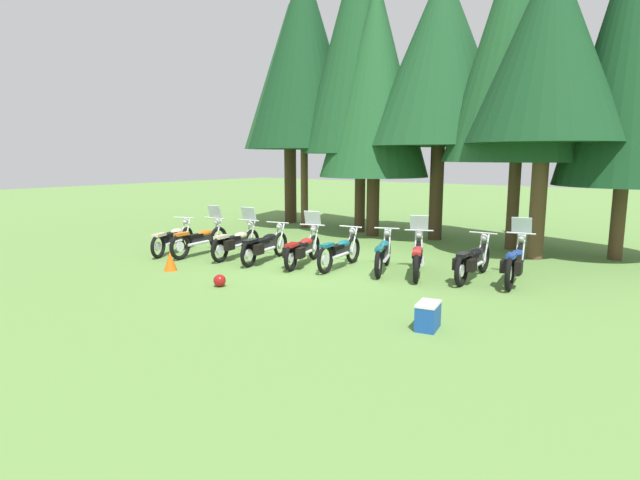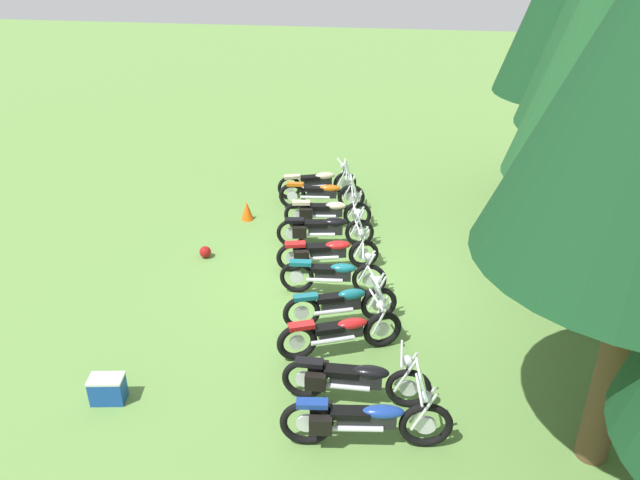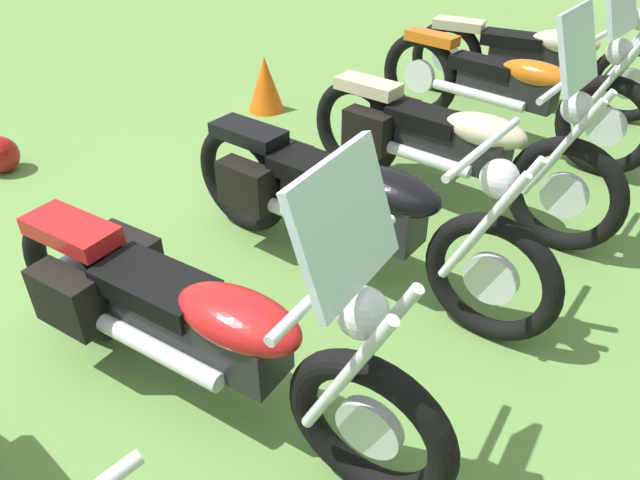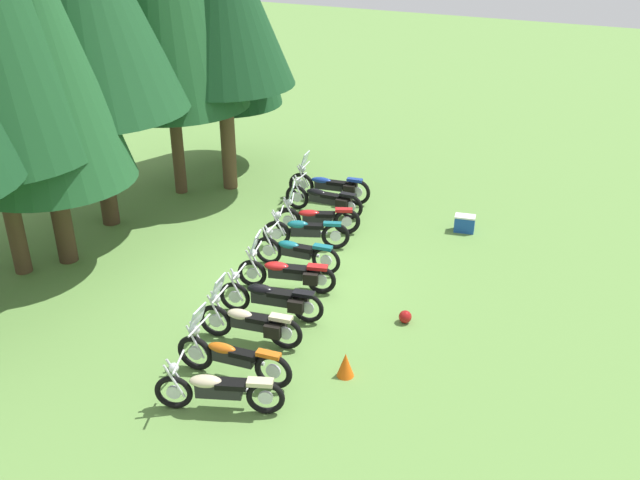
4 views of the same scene
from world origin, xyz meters
name	(u,v)px [view 1 (image 1 of 4)]	position (x,y,z in m)	size (l,w,h in m)	color
ground_plane	(324,265)	(0.00, 0.00, 0.00)	(80.00, 80.00, 0.00)	#608C42
motorcycle_0	(174,238)	(-4.49, -1.26, 0.44)	(1.02, 2.11, 0.98)	black
motorcycle_1	(201,239)	(-3.64, -0.97, 0.46)	(0.78, 2.28, 1.37)	black
motorcycle_2	(236,241)	(-2.52, -0.68, 0.46)	(0.81, 2.15, 1.36)	black
motorcycle_3	(265,245)	(-1.54, -0.58, 0.45)	(0.87, 2.25, 0.99)	black
motorcycle_4	(303,248)	(-0.45, -0.31, 0.45)	(0.97, 2.17, 1.34)	black
motorcycle_5	(340,251)	(0.51, 0.00, 0.44)	(0.64, 2.15, 1.00)	black
motorcycle_6	(383,253)	(1.56, 0.32, 0.45)	(0.98, 2.05, 1.00)	black
motorcycle_7	(418,257)	(2.41, 0.46, 0.45)	(1.10, 2.08, 1.36)	black
motorcycle_8	(473,260)	(3.61, 0.81, 0.45)	(0.66, 2.31, 1.00)	black
motorcycle_9	(515,262)	(4.47, 1.08, 0.48)	(0.77, 2.42, 1.39)	black
pine_tree_0	(289,79)	(-6.30, 6.11, 5.90)	(3.75, 3.75, 8.80)	#42301E
pine_tree_1	(304,55)	(-4.88, 5.27, 6.53)	(4.31, 4.31, 10.01)	brown
pine_tree_2	(362,39)	(-2.51, 5.61, 6.86)	(4.34, 4.34, 10.86)	#4C3823
pine_tree_3	(375,82)	(-1.63, 5.08, 5.26)	(3.76, 3.76, 8.48)	#42301E
pine_tree_4	(441,57)	(0.48, 5.65, 5.93)	(4.74, 4.74, 8.79)	#42301E
pine_tree_5	(524,27)	(3.11, 5.32, 6.42)	(4.30, 4.30, 10.23)	#4C3823
pine_tree_6	(549,47)	(4.08, 4.23, 5.56)	(4.02, 4.02, 8.05)	brown
pine_tree_7	(635,37)	(5.87, 5.41, 5.78)	(3.48, 3.48, 9.59)	#4C3823
picnic_cooler	(428,316)	(4.29, -2.93, 0.22)	(0.42, 0.58, 0.44)	#19479E
traffic_cone	(170,261)	(-2.65, -2.77, 0.24)	(0.32, 0.32, 0.48)	#EA590F
dropped_helmet	(220,281)	(-0.49, -3.11, 0.13)	(0.27, 0.27, 0.27)	maroon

